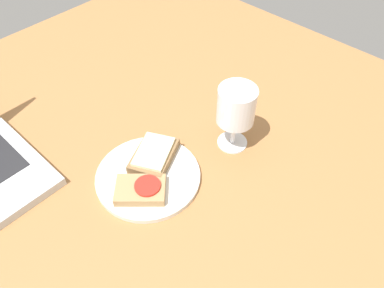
{
  "coord_description": "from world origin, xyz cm",
  "views": [
    {
      "loc": [
        -30.56,
        -38.88,
        64.0
      ],
      "look_at": [
        6.91,
        -3.84,
        8.0
      ],
      "focal_mm": 35.0,
      "sensor_mm": 36.0,
      "label": 1
    }
  ],
  "objects_px": {
    "plate": "(148,177)",
    "sandwich_with_tomato": "(141,189)",
    "sandwich_with_cheese": "(154,155)",
    "wine_glass": "(236,107)"
  },
  "relations": [
    {
      "from": "plate",
      "to": "sandwich_with_cheese",
      "type": "bearing_deg",
      "value": 29.79
    },
    {
      "from": "plate",
      "to": "sandwich_with_tomato",
      "type": "distance_m",
      "value": 0.05
    },
    {
      "from": "sandwich_with_cheese",
      "to": "sandwich_with_tomato",
      "type": "bearing_deg",
      "value": -149.34
    },
    {
      "from": "sandwich_with_cheese",
      "to": "wine_glass",
      "type": "distance_m",
      "value": 0.19
    },
    {
      "from": "sandwich_with_tomato",
      "to": "sandwich_with_cheese",
      "type": "height_order",
      "value": "sandwich_with_cheese"
    },
    {
      "from": "sandwich_with_tomato",
      "to": "sandwich_with_cheese",
      "type": "xyz_separation_m",
      "value": [
        0.08,
        0.05,
        0.0
      ]
    },
    {
      "from": "plate",
      "to": "sandwich_with_tomato",
      "type": "height_order",
      "value": "sandwich_with_tomato"
    },
    {
      "from": "sandwich_with_cheese",
      "to": "wine_glass",
      "type": "bearing_deg",
      "value": -28.84
    },
    {
      "from": "plate",
      "to": "sandwich_with_tomato",
      "type": "bearing_deg",
      "value": -148.47
    },
    {
      "from": "sandwich_with_cheese",
      "to": "plate",
      "type": "bearing_deg",
      "value": -150.21
    }
  ]
}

